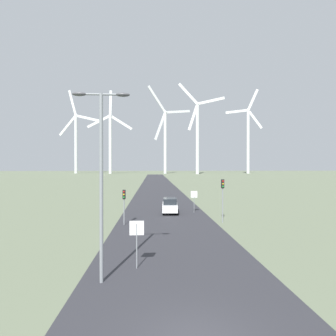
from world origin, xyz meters
The scene contains 12 objects.
road_surface centered at (0.00, 48.00, 0.00)m, with size 10.00×240.00×0.01m.
streetlamp centered at (-3.88, 4.87, 5.89)m, with size 2.82×0.32×9.36m.
stop_sign_near centered at (-2.25, 6.53, 1.87)m, with size 0.81×0.07×2.68m.
stop_sign_far centered at (3.70, 23.78, 1.86)m, with size 0.81×0.07×2.65m.
traffic_light_post_near_left centered at (-4.16, 17.46, 2.52)m, with size 0.28×0.34×3.42m.
traffic_light_post_near_right centered at (5.71, 17.95, 3.20)m, with size 0.28×0.34×4.38m.
car_approaching centered at (0.71, 23.60, 0.91)m, with size 2.02×4.19×1.83m.
wind_turbine_far_left centered at (-61.44, 199.68, 28.12)m, with size 33.90×11.32×65.27m.
wind_turbine_left centered at (-33.42, 190.27, 26.96)m, with size 33.36×3.07×62.28m.
wind_turbine_center centered at (7.84, 189.99, 29.11)m, with size 33.69×17.45×64.77m.
wind_turbine_right centered at (29.86, 174.73, 30.17)m, with size 32.55×3.89×64.34m.
wind_turbine_far_right centered at (71.33, 188.36, 29.29)m, with size 27.89×3.66×64.50m.
Camera 1 is at (-1.34, -8.15, 5.74)m, focal length 28.00 mm.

